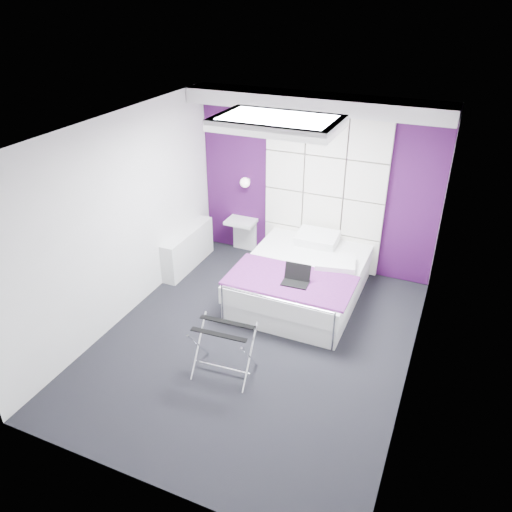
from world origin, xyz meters
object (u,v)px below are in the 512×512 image
at_px(radiator, 188,249).
at_px(nightstand, 241,222).
at_px(luggage_rack, 224,351).
at_px(wall_lamp, 246,182).
at_px(bed, 302,279).
at_px(laptop, 297,278).

xyz_separation_m(radiator, nightstand, (0.56, 0.72, 0.26)).
bearing_deg(luggage_rack, radiator, 125.33).
height_order(wall_lamp, bed, wall_lamp).
bearing_deg(wall_lamp, laptop, -46.37).
relative_size(bed, laptop, 5.84).
distance_m(radiator, bed, 1.88).
xyz_separation_m(wall_lamp, radiator, (-0.64, -0.76, -0.92)).
distance_m(radiator, laptop, 2.09).
xyz_separation_m(nightstand, laptop, (1.40, -1.35, 0.05)).
height_order(bed, laptop, laptop).
distance_m(wall_lamp, bed, 1.79).
distance_m(radiator, nightstand, 0.95).
height_order(bed, luggage_rack, bed).
relative_size(radiator, luggage_rack, 1.90).
height_order(wall_lamp, radiator, wall_lamp).
xyz_separation_m(bed, luggage_rack, (-0.29, -1.82, 0.02)).
bearing_deg(bed, laptop, -79.69).
bearing_deg(radiator, laptop, -17.84).
distance_m(nightstand, luggage_rack, 2.87).
xyz_separation_m(radiator, bed, (1.88, -0.13, -0.01)).
bearing_deg(laptop, bed, 97.36).
relative_size(radiator, nightstand, 2.63).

